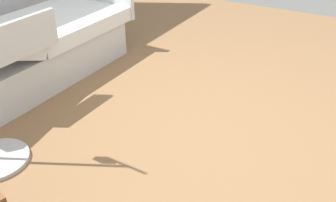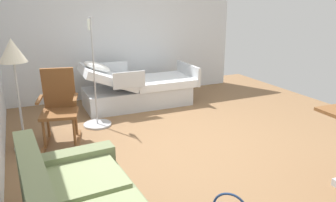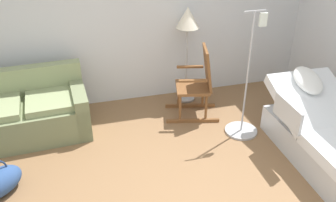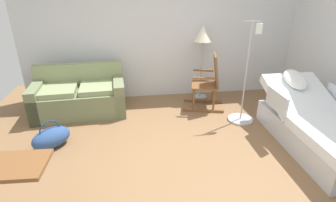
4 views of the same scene
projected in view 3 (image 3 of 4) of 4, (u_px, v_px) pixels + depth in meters
The scene contains 7 objects.
ground_plane at pixel (181, 197), 3.94m from camera, with size 6.71×6.71×0.00m, color olive.
back_wall at pixel (134, 14), 5.26m from camera, with size 5.56×0.10×2.70m, color silver.
hospital_bed at pixel (336, 145), 4.27m from camera, with size 1.05×2.12×0.95m.
couch at pixel (26, 114), 4.84m from camera, with size 1.64×0.94×0.85m.
rocking_chair at pixel (198, 84), 5.18m from camera, with size 0.85×0.63×1.05m.
floor_lamp at pixel (188, 24), 5.24m from camera, with size 0.34×0.34×1.48m.
iv_pole at pixel (243, 116), 4.91m from camera, with size 0.44×0.44×1.69m.
Camera 3 is at (-0.90, -2.78, 2.85)m, focal length 39.02 mm.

